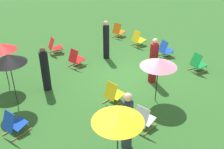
# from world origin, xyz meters

# --- Properties ---
(ground_plane) EXTENTS (40.00, 40.00, 0.00)m
(ground_plane) POSITION_xyz_m (0.00, 0.00, 0.00)
(ground_plane) COLOR #2D6026
(deckchair_0) EXTENTS (0.64, 0.85, 0.83)m
(deckchair_0) POSITION_xyz_m (-2.68, 1.89, 0.37)
(deckchair_0) COLOR olive
(deckchair_0) RESTS_ON ground
(deckchair_1) EXTENTS (0.63, 0.85, 0.83)m
(deckchair_1) POSITION_xyz_m (2.32, 1.56, 0.37)
(deckchair_1) COLOR olive
(deckchair_1) RESTS_ON ground
(deckchair_3) EXTENTS (0.69, 0.87, 0.83)m
(deckchair_3) POSITION_xyz_m (-0.61, 5.26, 0.37)
(deckchair_3) COLOR olive
(deckchair_3) RESTS_ON ground
(deckchair_4) EXTENTS (0.58, 0.82, 0.83)m
(deckchair_4) POSITION_xyz_m (4.19, 1.77, 0.37)
(deckchair_4) COLOR olive
(deckchair_4) RESTS_ON ground
(deckchair_5) EXTENTS (0.60, 0.83, 0.83)m
(deckchair_5) POSITION_xyz_m (0.73, -2.46, 0.37)
(deckchair_5) COLOR olive
(deckchair_5) RESTS_ON ground
(deckchair_8) EXTENTS (0.59, 0.83, 0.83)m
(deckchair_8) POSITION_xyz_m (-1.15, -2.58, 0.37)
(deckchair_8) COLOR olive
(deckchair_8) RESTS_ON ground
(deckchair_9) EXTENTS (0.62, 0.84, 0.83)m
(deckchair_9) POSITION_xyz_m (-1.00, 1.83, 0.37)
(deckchair_9) COLOR olive
(deckchair_9) RESTS_ON ground
(deckchair_10) EXTENTS (0.67, 0.86, 0.83)m
(deckchair_10) POSITION_xyz_m (4.16, -2.15, 0.37)
(deckchair_10) COLOR olive
(deckchair_10) RESTS_ON ground
(deckchair_11) EXTENTS (0.48, 0.76, 0.83)m
(deckchair_11) POSITION_xyz_m (2.54, -2.28, 0.37)
(deckchair_11) COLOR olive
(deckchair_11) RESTS_ON ground
(umbrella_0) EXTENTS (1.15, 1.15, 1.82)m
(umbrella_0) POSITION_xyz_m (2.33, 4.60, 1.69)
(umbrella_0) COLOR black
(umbrella_0) RESTS_ON ground
(umbrella_1) EXTENTS (1.18, 1.18, 1.97)m
(umbrella_1) POSITION_xyz_m (0.89, 4.71, 1.81)
(umbrella_1) COLOR black
(umbrella_1) RESTS_ON ground
(umbrella_2) EXTENTS (1.28, 1.28, 1.71)m
(umbrella_2) POSITION_xyz_m (-1.77, 0.51, 1.56)
(umbrella_2) COLOR black
(umbrella_2) RESTS_ON ground
(umbrella_3) EXTENTS (1.25, 1.25, 1.90)m
(umbrella_3) POSITION_xyz_m (-3.58, 3.54, 1.77)
(umbrella_3) COLOR black
(umbrella_3) RESTS_ON ground
(person_0) EXTENTS (0.33, 0.33, 1.85)m
(person_0) POSITION_xyz_m (2.26, -0.05, 0.89)
(person_0) COLOR black
(person_0) RESTS_ON ground
(person_1) EXTENTS (0.34, 0.34, 1.84)m
(person_1) POSITION_xyz_m (-3.01, 2.81, 0.88)
(person_1) COLOR #333847
(person_1) RESTS_ON ground
(person_2) EXTENTS (0.36, 0.36, 1.78)m
(person_2) POSITION_xyz_m (1.24, 3.42, 0.84)
(person_2) COLOR black
(person_2) RESTS_ON ground
(person_3) EXTENTS (0.46, 0.46, 1.88)m
(person_3) POSITION_xyz_m (-0.67, -0.34, 0.88)
(person_3) COLOR maroon
(person_3) RESTS_ON ground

